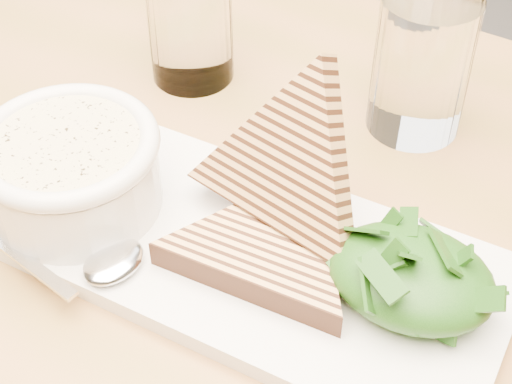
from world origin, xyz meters
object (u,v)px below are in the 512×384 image
at_px(table_top, 112,238).
at_px(glass_far, 422,65).
at_px(platter, 244,252).
at_px(soup_bowl, 73,177).
at_px(glass_near, 190,20).

distance_m(table_top, glass_far, 0.28).
height_order(platter, glass_far, glass_far).
height_order(soup_bowl, glass_far, glass_far).
relative_size(platter, soup_bowl, 2.97).
bearing_deg(glass_far, table_top, -128.76).
relative_size(soup_bowl, glass_far, 1.04).
bearing_deg(platter, glass_near, 128.06).
distance_m(platter, glass_near, 0.24).
bearing_deg(platter, soup_bowl, -173.56).
bearing_deg(glass_far, glass_near, -174.82).
height_order(table_top, glass_near, glass_near).
bearing_deg(soup_bowl, platter, 6.44).
relative_size(platter, glass_far, 3.10).
bearing_deg(glass_near, glass_far, 5.18).
bearing_deg(glass_far, soup_bowl, -131.46).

